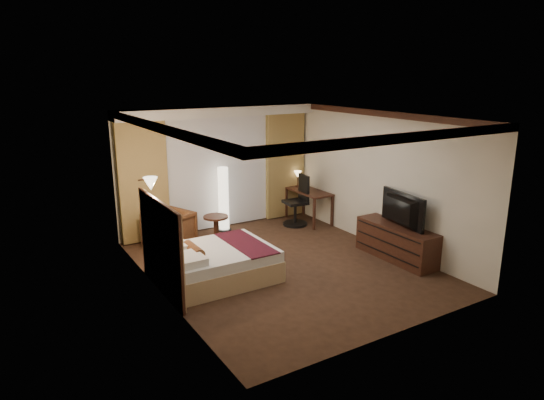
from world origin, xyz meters
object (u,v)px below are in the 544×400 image
side_table (216,229)px  floor_lamp (223,199)px  dresser (396,242)px  desk (309,206)px  office_chair (295,200)px  bed (217,264)px  armchair (169,228)px  television (398,208)px

side_table → floor_lamp: floor_lamp is taller
side_table → dresser: (2.50, -2.59, 0.05)m
desk → office_chair: (-0.41, -0.05, 0.21)m
side_table → desk: 2.45m
side_table → floor_lamp: bearing=52.1°
bed → armchair: (-0.16, 1.88, 0.14)m
bed → desk: desk is taller
side_table → dresser: dresser is taller
office_chair → dresser: 2.75m
side_table → dresser: size_ratio=0.33×
armchair → dresser: (3.43, -2.79, -0.08)m
television → side_table: bearing=51.9°
bed → armchair: bearing=94.9°
floor_lamp → office_chair: 1.64m
office_chair → armchair: bearing=-175.5°
dresser → floor_lamp: bearing=122.3°
armchair → television: size_ratio=0.70×
side_table → television: size_ratio=0.48×
desk → office_chair: bearing=-173.0°
dresser → television: 0.67m
bed → television: television is taller
dresser → television: (-0.03, 0.00, 0.66)m
bed → side_table: (0.77, 1.68, 0.01)m
side_table → armchair: bearing=167.9°
office_chair → side_table: bearing=-170.6°
side_table → floor_lamp: (0.47, 0.61, 0.44)m
dresser → television: size_ratio=1.44×
bed → desk: bearing=29.8°
armchair → floor_lamp: floor_lamp is taller
television → floor_lamp: bearing=40.3°
armchair → desk: 3.38m
bed → office_chair: bearing=32.5°
side_table → office_chair: size_ratio=0.48×
office_chair → dresser: office_chair is taller
television → dresser: bearing=-81.7°
armchair → office_chair: office_chair is taller
side_table → desk: size_ratio=0.46×
floor_lamp → dresser: size_ratio=0.85×
floor_lamp → bed: bearing=-118.6°
office_chair → television: bearing=-74.8°
desk → television: size_ratio=1.05×
side_table → office_chair: bearing=3.2°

